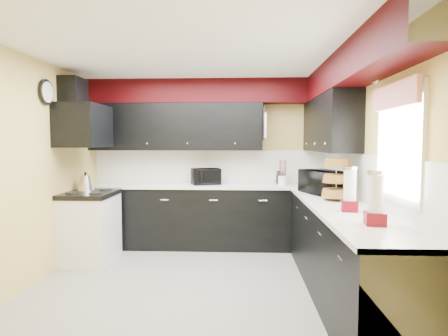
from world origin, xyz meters
The scene contains 35 objects.
ground centered at (0.00, 0.00, 0.00)m, with size 3.60×3.60×0.00m, color gray.
wall_back centered at (0.00, 1.80, 1.25)m, with size 3.60×0.06×2.50m, color #E0C666.
wall_right centered at (1.80, 0.00, 1.25)m, with size 0.06×3.60×2.50m, color #E0C666.
wall_left centered at (-1.80, 0.00, 1.25)m, with size 0.06×3.60×2.50m, color #E0C666.
ceiling centered at (0.00, 0.00, 2.50)m, with size 3.60×3.60×0.06m, color white.
cab_back centered at (0.00, 1.50, 0.45)m, with size 3.60×0.60×0.90m, color black.
cab_right centered at (1.50, -0.30, 0.45)m, with size 0.60×3.00×0.90m, color black.
counter_back centered at (0.00, 1.50, 0.92)m, with size 3.62×0.64×0.04m, color white.
counter_right centered at (1.50, -0.30, 0.92)m, with size 0.64×3.02×0.04m, color white.
splash_back centered at (0.00, 1.79, 1.19)m, with size 3.60×0.02×0.50m, color white.
splash_right centered at (1.79, 0.00, 1.19)m, with size 0.02×3.60×0.50m, color white.
upper_back centered at (-0.50, 1.62, 1.80)m, with size 2.60×0.35×0.70m, color black.
upper_right centered at (1.62, 0.90, 1.80)m, with size 0.35×1.80×0.70m, color black.
soffit_back centered at (0.00, 1.62, 2.33)m, with size 3.60×0.36×0.35m, color black.
soffit_right centered at (1.62, -0.18, 2.33)m, with size 0.36×3.24×0.35m, color black.
stove centered at (-1.50, 0.75, 0.43)m, with size 0.60×0.75×0.86m, color white.
cooktop centered at (-1.50, 0.75, 0.89)m, with size 0.62×0.77×0.06m, color black.
hood centered at (-1.55, 0.75, 1.78)m, with size 0.50×0.78×0.55m, color black.
hood_duct centered at (-1.68, 0.75, 2.20)m, with size 0.24×0.40×0.40m, color black.
window centered at (1.79, -0.90, 1.55)m, with size 0.03×0.86×0.96m, color white, non-canonical shape.
valance centered at (1.73, -0.90, 1.95)m, with size 0.04×0.88×0.20m, color red.
pan_top centered at (0.82, 1.55, 2.00)m, with size 0.03×0.22×0.40m, color black, non-canonical shape.
pan_mid centered at (0.82, 1.42, 1.75)m, with size 0.03×0.28×0.46m, color black, non-canonical shape.
pan_low centered at (0.82, 1.68, 1.72)m, with size 0.03×0.24×0.42m, color black, non-canonical shape.
cut_board centered at (0.83, 1.30, 1.80)m, with size 0.03×0.26×0.35m, color white.
baskets centered at (1.52, 0.05, 1.18)m, with size 0.27×0.27×0.50m, color brown, non-canonical shape.
clock centered at (-1.77, 0.25, 2.15)m, with size 0.03×0.30×0.30m, color black, non-canonical shape.
deco_plate centered at (1.77, -0.35, 2.25)m, with size 0.03×0.24×0.24m, color white, non-canonical shape.
toaster_oven centered at (-0.04, 1.52, 1.06)m, with size 0.41×0.34×0.24m, color black.
microwave centered at (1.47, 0.58, 1.08)m, with size 0.52×0.35×0.29m, color black.
utensil_crock centered at (1.10, 1.46, 1.01)m, with size 0.13×0.13×0.14m, color white.
knife_block centered at (1.08, 1.57, 1.04)m, with size 0.09×0.12×0.19m, color black.
kettle centered at (-1.62, 0.92, 1.02)m, with size 0.22×0.22×0.20m, color #B6B6BB, non-canonical shape.
dispenser_a centered at (1.48, -0.60, 1.13)m, with size 0.14×0.14×0.38m, color #690200, non-canonical shape.
dispenser_b centered at (1.51, -1.17, 1.14)m, with size 0.15×0.15×0.39m, color #640B03, non-canonical shape.
Camera 1 is at (0.48, -4.03, 1.57)m, focal length 30.00 mm.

